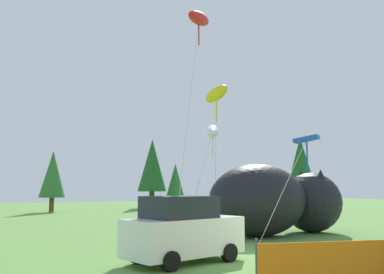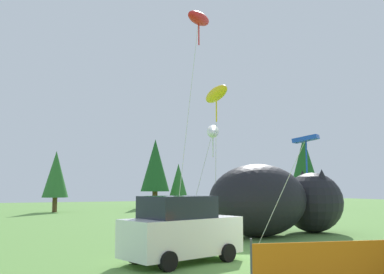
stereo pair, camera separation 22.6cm
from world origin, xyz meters
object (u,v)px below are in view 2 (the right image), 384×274
at_px(kite_red_lizard, 199,19).
at_px(kite_yellow_hero, 216,95).
at_px(parked_car, 181,230).
at_px(inflatable_cat, 276,203).
at_px(kite_blue_box, 305,141).
at_px(kite_white_ghost, 213,131).

bearing_deg(kite_red_lizard, kite_yellow_hero, -19.45).
bearing_deg(parked_car, inflatable_cat, 18.51).
bearing_deg(kite_blue_box, kite_white_ghost, 99.47).
relative_size(inflatable_cat, kite_blue_box, 1.89).
distance_m(parked_car, kite_red_lizard, 10.71).
bearing_deg(parked_car, kite_blue_box, -17.49).
bearing_deg(parked_car, kite_white_ghost, 37.98).
xyz_separation_m(inflatable_cat, kite_white_ghost, (-3.19, 0.65, 3.53)).
relative_size(kite_yellow_hero, kite_blue_box, 1.63).
bearing_deg(inflatable_cat, kite_yellow_hero, -175.29).
height_order(kite_yellow_hero, kite_white_ghost, kite_yellow_hero).
bearing_deg(kite_blue_box, inflatable_cat, 67.32).
bearing_deg(inflatable_cat, kite_white_ghost, 159.62).
xyz_separation_m(kite_red_lizard, kite_white_ghost, (1.34, 1.29, -5.13)).
relative_size(parked_car, inflatable_cat, 0.51).
bearing_deg(parked_car, kite_yellow_hero, 33.77).
distance_m(inflatable_cat, kite_yellow_hero, 6.36).
bearing_deg(kite_blue_box, kite_red_lizard, 116.72).
relative_size(parked_car, kite_yellow_hero, 0.59).
height_order(kite_red_lizard, kite_white_ghost, kite_red_lizard).
bearing_deg(kite_yellow_hero, kite_red_lizard, 160.55).
distance_m(kite_red_lizard, kite_white_ghost, 5.46).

